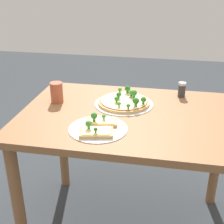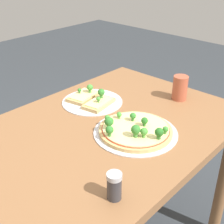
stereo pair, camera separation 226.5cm
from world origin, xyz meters
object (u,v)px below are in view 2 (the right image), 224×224
pizza_tray_whole (135,130)px  drinking_cup (180,88)px  condiment_shaker (114,186)px  dining_table (103,151)px  pizza_tray_slice (91,100)px

pizza_tray_whole → drinking_cup: bearing=-174.1°
drinking_cup → condiment_shaker: 0.72m
pizza_tray_whole → dining_table: bearing=-65.2°
pizza_tray_whole → pizza_tray_slice: size_ratio=1.17×
pizza_tray_slice → drinking_cup: (-0.30, 0.28, 0.04)m
pizza_tray_slice → drinking_cup: 0.41m
dining_table → drinking_cup: (-0.43, 0.08, 0.17)m
pizza_tray_whole → condiment_shaker: condiment_shaker is taller
pizza_tray_slice → dining_table: bearing=56.4°
pizza_tray_slice → drinking_cup: size_ratio=2.44×
dining_table → pizza_tray_whole: 0.18m
pizza_tray_slice → condiment_shaker: 0.62m
dining_table → pizza_tray_slice: size_ratio=4.16×
pizza_tray_whole → condiment_shaker: 0.36m
pizza_tray_slice → drinking_cup: drinking_cup is taller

